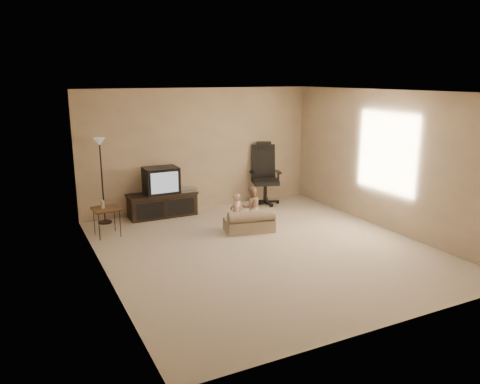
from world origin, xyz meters
The scene contains 9 objects.
floor centered at (0.00, 0.00, 0.00)m, with size 5.50×5.50×0.00m, color beige.
room_shell centered at (0.00, 0.00, 1.52)m, with size 5.50×5.50×5.50m.
tv_stand centered at (-0.92, 2.49, 0.41)m, with size 1.39×0.52×0.99m.
office_chair centered at (1.37, 2.43, 0.48)m, with size 0.78×0.80×1.34m.
side_table centered at (-2.15, 1.78, 0.48)m, with size 0.48×0.48×0.67m.
floor_lamp centered at (-2.05, 2.55, 1.19)m, with size 0.25×0.25×1.63m.
child_sofa centered at (0.18, 0.85, 0.17)m, with size 0.94×0.64×0.42m.
toddler_left centered at (-0.06, 0.93, 0.36)m, with size 0.26×0.19×0.72m, color tan.
toddler_right centered at (0.34, 1.09, 0.38)m, with size 0.37×0.20×0.76m, color tan.
Camera 1 is at (-3.55, -6.23, 2.72)m, focal length 35.00 mm.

